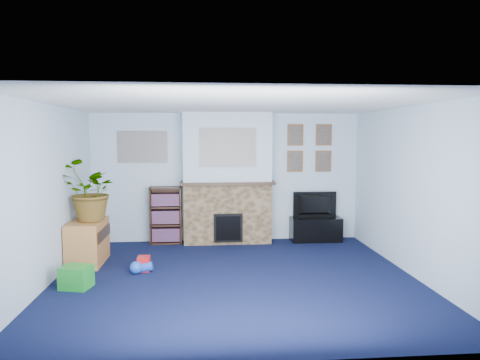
{
  "coord_description": "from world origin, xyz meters",
  "views": [
    {
      "loc": [
        -0.44,
        -5.77,
        1.97
      ],
      "look_at": [
        0.13,
        0.85,
        1.29
      ],
      "focal_mm": 32.0,
      "sensor_mm": 36.0,
      "label": 1
    }
  ],
  "objects": [
    {
      "name": "portrait_tl",
      "position": [
        1.3,
        2.23,
        2.0
      ],
      "size": [
        0.3,
        0.03,
        0.4
      ],
      "primitive_type": "cube",
      "color": "brown",
      "rests_on": "wall_back"
    },
    {
      "name": "toy_block",
      "position": [
        -1.32,
        0.45,
        0.11
      ],
      "size": [
        0.18,
        0.18,
        0.22
      ],
      "primitive_type": "cube",
      "rotation": [
        0.0,
        0.0,
        -0.01
      ],
      "color": "red",
      "rests_on": "ground"
    },
    {
      "name": "sideboard",
      "position": [
        -2.24,
        0.92,
        0.35
      ],
      "size": [
        0.48,
        0.87,
        0.67
      ],
      "primitive_type": "cube",
      "color": "#BA753B",
      "rests_on": "ground"
    },
    {
      "name": "mantel_teddy",
      "position": [
        -0.55,
        2.0,
        1.22
      ],
      "size": [
        0.13,
        0.13,
        0.13
      ],
      "primitive_type": "sphere",
      "color": "gray",
      "rests_on": "chimney_breast"
    },
    {
      "name": "wall_right",
      "position": [
        2.5,
        0.0,
        1.2
      ],
      "size": [
        0.04,
        4.5,
        2.4
      ],
      "primitive_type": "cube",
      "color": "silver",
      "rests_on": "ground"
    },
    {
      "name": "portrait_tr",
      "position": [
        1.85,
        2.23,
        2.0
      ],
      "size": [
        0.3,
        0.03,
        0.4
      ],
      "primitive_type": "cube",
      "color": "brown",
      "rests_on": "wall_back"
    },
    {
      "name": "potted_plant",
      "position": [
        -2.19,
        0.87,
        1.14
      ],
      "size": [
        1.12,
        1.12,
        0.94
      ],
      "primitive_type": "imported",
      "rotation": [
        0.0,
        0.0,
        3.93
      ],
      "color": "#26661E",
      "rests_on": "sideboard"
    },
    {
      "name": "wall_back",
      "position": [
        0.0,
        2.25,
        1.2
      ],
      "size": [
        5.0,
        0.04,
        2.4
      ],
      "primitive_type": "cube",
      "color": "silver",
      "rests_on": "ground"
    },
    {
      "name": "mantel_can",
      "position": [
        0.77,
        2.0,
        1.21
      ],
      "size": [
        0.06,
        0.06,
        0.12
      ],
      "primitive_type": "cylinder",
      "color": "red",
      "rests_on": "chimney_breast"
    },
    {
      "name": "tv_stand",
      "position": [
        1.67,
        2.03,
        0.22
      ],
      "size": [
        0.94,
        0.4,
        0.45
      ],
      "primitive_type": "cube",
      "color": "black",
      "rests_on": "ground"
    },
    {
      "name": "collage_main",
      "position": [
        0.0,
        1.84,
        1.78
      ],
      "size": [
        1.0,
        0.03,
        0.68
      ],
      "primitive_type": "cube",
      "color": "gray",
      "rests_on": "chimney_breast"
    },
    {
      "name": "mantel_clock",
      "position": [
        -0.02,
        2.0,
        1.22
      ],
      "size": [
        0.1,
        0.06,
        0.14
      ],
      "primitive_type": "cube",
      "color": "gold",
      "rests_on": "chimney_breast"
    },
    {
      "name": "floor",
      "position": [
        0.0,
        0.0,
        0.0
      ],
      "size": [
        5.0,
        4.5,
        0.01
      ],
      "primitive_type": "cube",
      "color": "#0D1334",
      "rests_on": "ground"
    },
    {
      "name": "portrait_br",
      "position": [
        1.85,
        2.23,
        1.5
      ],
      "size": [
        0.3,
        0.03,
        0.4
      ],
      "primitive_type": "cube",
      "color": "brown",
      "rests_on": "wall_back"
    },
    {
      "name": "ceiling",
      "position": [
        0.0,
        0.0,
        2.4
      ],
      "size": [
        5.0,
        4.5,
        0.01
      ],
      "primitive_type": "cube",
      "color": "white",
      "rests_on": "wall_back"
    },
    {
      "name": "wall_front",
      "position": [
        0.0,
        -2.25,
        1.2
      ],
      "size": [
        5.0,
        0.04,
        2.4
      ],
      "primitive_type": "cube",
      "color": "silver",
      "rests_on": "ground"
    },
    {
      "name": "collage_left",
      "position": [
        -1.55,
        2.23,
        1.78
      ],
      "size": [
        0.9,
        0.03,
        0.58
      ],
      "primitive_type": "cube",
      "color": "gray",
      "rests_on": "wall_back"
    },
    {
      "name": "television",
      "position": [
        1.67,
        2.05,
        0.69
      ],
      "size": [
        0.83,
        0.11,
        0.48
      ],
      "primitive_type": "imported",
      "rotation": [
        0.0,
        0.0,
        3.14
      ],
      "color": "black",
      "rests_on": "tv_stand"
    },
    {
      "name": "mantel_candle",
      "position": [
        0.31,
        2.0,
        1.23
      ],
      "size": [
        0.05,
        0.05,
        0.16
      ],
      "primitive_type": "cylinder",
      "color": "#B2BFC6",
      "rests_on": "chimney_breast"
    },
    {
      "name": "toy_ball",
      "position": [
        -1.42,
        0.33,
        0.09
      ],
      "size": [
        0.18,
        0.18,
        0.18
      ],
      "primitive_type": "sphere",
      "color": "blue",
      "rests_on": "ground"
    },
    {
      "name": "bookshelf",
      "position": [
        -1.13,
        2.11,
        0.5
      ],
      "size": [
        0.58,
        0.28,
        1.05
      ],
      "color": "#321D12",
      "rests_on": "ground"
    },
    {
      "name": "green_crate",
      "position": [
        -2.1,
        -0.2,
        0.14
      ],
      "size": [
        0.42,
        0.37,
        0.29
      ],
      "primitive_type": "cube",
      "rotation": [
        0.0,
        0.0,
        -0.24
      ],
      "color": "#198C26",
      "rests_on": "ground"
    },
    {
      "name": "portrait_bl",
      "position": [
        1.3,
        2.23,
        1.5
      ],
      "size": [
        0.3,
        0.03,
        0.4
      ],
      "primitive_type": "cube",
      "color": "brown",
      "rests_on": "wall_back"
    },
    {
      "name": "wall_left",
      "position": [
        -2.5,
        0.0,
        1.2
      ],
      "size": [
        0.04,
        4.5,
        2.4
      ],
      "primitive_type": "cube",
      "color": "silver",
      "rests_on": "ground"
    },
    {
      "name": "toy_tube",
      "position": [
        -1.33,
        0.39,
        0.07
      ],
      "size": [
        0.31,
        0.14,
        0.18
      ],
      "primitive_type": "cylinder",
      "rotation": [
        0.0,
        1.43,
        0.0
      ],
      "color": "blue",
      "rests_on": "ground"
    },
    {
      "name": "chimney_breast",
      "position": [
        0.0,
        2.05,
        1.18
      ],
      "size": [
        1.72,
        0.5,
        2.4
      ],
      "color": "brown",
      "rests_on": "ground"
    }
  ]
}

